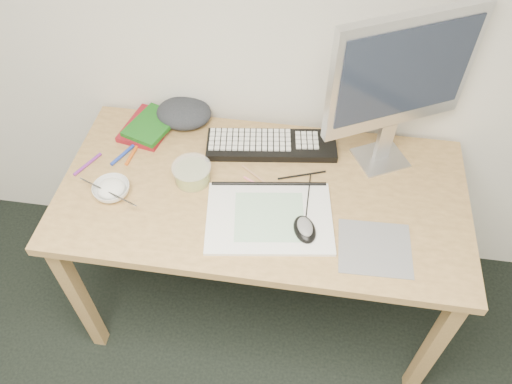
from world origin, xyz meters
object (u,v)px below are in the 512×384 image
rice_bowl (112,190)px  keyboard (271,145)px  monitor (402,77)px  sketchpad (269,218)px  desk (262,206)px

rice_bowl → keyboard: bearing=30.9°
keyboard → monitor: monitor is taller
keyboard → rice_bowl: rice_bowl is taller
sketchpad → monitor: (0.36, 0.33, 0.35)m
keyboard → sketchpad: bearing=-91.4°
desk → sketchpad: size_ratio=3.42×
desk → rice_bowl: size_ratio=11.19×
desk → monitor: size_ratio=2.43×
sketchpad → monitor: 0.61m
desk → keyboard: size_ratio=2.95×
rice_bowl → desk: bearing=10.1°
sketchpad → rice_bowl: 0.54m
desk → monitor: bearing=28.3°
keyboard → monitor: bearing=-7.2°
rice_bowl → monitor: bearing=18.7°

